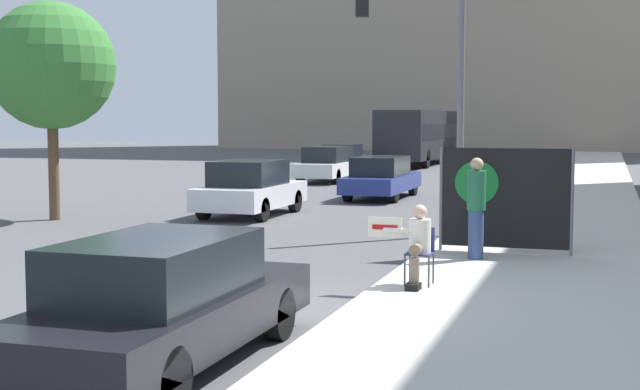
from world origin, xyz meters
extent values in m
plane|color=#4F4F51|center=(0.00, 0.00, 0.00)|extent=(160.00, 160.00, 0.00)
cube|color=beige|center=(3.60, 15.00, 0.07)|extent=(4.39, 90.00, 0.14)
cylinder|color=#474C56|center=(1.89, 1.73, 0.38)|extent=(0.03, 0.03, 0.47)
cylinder|color=#474C56|center=(2.26, 1.73, 0.38)|extent=(0.03, 0.03, 0.47)
cylinder|color=#474C56|center=(1.89, 2.10, 0.38)|extent=(0.03, 0.03, 0.47)
cylinder|color=#474C56|center=(2.26, 2.10, 0.38)|extent=(0.03, 0.03, 0.47)
cube|color=navy|center=(2.07, 1.91, 0.62)|extent=(0.40, 0.40, 0.02)
cube|color=navy|center=(2.07, 2.10, 0.82)|extent=(0.40, 0.02, 0.38)
cylinder|color=#756651|center=(2.07, 1.75, 0.72)|extent=(0.18, 0.42, 0.18)
cylinder|color=#756651|center=(2.07, 1.54, 0.38)|extent=(0.16, 0.16, 0.47)
cube|color=black|center=(2.07, 1.48, 0.19)|extent=(0.20, 0.28, 0.10)
cylinder|color=silver|center=(2.07, 1.94, 0.89)|extent=(0.34, 0.34, 0.52)
sphere|color=beige|center=(2.07, 1.94, 1.26)|extent=(0.22, 0.22, 0.22)
cylinder|color=silver|center=(1.75, 1.86, 0.97)|extent=(0.45, 0.09, 0.09)
cube|color=#EAE5C6|center=(1.54, 1.86, 1.02)|extent=(0.53, 0.02, 0.31)
cube|color=#AD1414|center=(1.54, 1.85, 1.02)|extent=(0.40, 0.01, 0.07)
cylinder|color=#334775|center=(2.55, 4.69, 0.59)|extent=(0.28, 0.28, 0.90)
cylinder|color=#236642|center=(2.55, 4.69, 1.39)|extent=(0.34, 0.34, 0.71)
sphere|color=tan|center=(2.55, 4.69, 1.87)|extent=(0.24, 0.24, 0.24)
cylinder|color=#334775|center=(2.55, 7.32, 0.54)|extent=(0.28, 0.28, 0.79)
cylinder|color=#B23333|center=(2.55, 7.32, 1.25)|extent=(0.34, 0.34, 0.63)
sphere|color=tan|center=(2.55, 7.32, 1.67)|extent=(0.21, 0.21, 0.21)
cylinder|color=slate|center=(1.74, 5.62, 1.13)|extent=(0.06, 0.06, 1.99)
cylinder|color=slate|center=(4.18, 5.62, 1.13)|extent=(0.06, 0.06, 1.99)
cube|color=black|center=(2.96, 5.62, 1.18)|extent=(2.45, 0.02, 1.89)
cylinder|color=#197A33|center=(2.42, 5.60, 1.47)|extent=(0.83, 0.01, 0.83)
cylinder|color=slate|center=(1.57, 8.99, 3.14)|extent=(0.16, 0.16, 6.01)
sphere|color=green|center=(-0.63, 8.49, 5.14)|extent=(0.18, 0.18, 0.18)
cube|color=black|center=(0.25, -2.87, 0.54)|extent=(1.75, 4.67, 0.53)
cube|color=black|center=(0.25, -3.05, 1.12)|extent=(1.50, 2.43, 0.63)
cylinder|color=black|center=(-0.51, -1.42, 0.32)|extent=(0.22, 0.64, 0.64)
cylinder|color=black|center=(1.01, -1.42, 0.32)|extent=(0.22, 0.64, 0.64)
cylinder|color=black|center=(-0.51, -4.32, 0.32)|extent=(0.22, 0.64, 0.64)
cylinder|color=black|center=(1.01, -4.32, 0.32)|extent=(0.22, 0.64, 0.64)
cube|color=silver|center=(-4.56, 11.31, 0.57)|extent=(1.88, 4.16, 0.59)
cube|color=black|center=(-4.56, 11.15, 1.20)|extent=(1.61, 2.16, 0.68)
cylinder|color=black|center=(-5.39, 12.60, 0.32)|extent=(0.22, 0.64, 0.64)
cylinder|color=black|center=(-3.73, 12.60, 0.32)|extent=(0.22, 0.64, 0.64)
cylinder|color=black|center=(-5.39, 10.02, 0.32)|extent=(0.22, 0.64, 0.64)
cylinder|color=black|center=(-3.73, 10.02, 0.32)|extent=(0.22, 0.64, 0.64)
cube|color=navy|center=(-2.41, 17.64, 0.53)|extent=(1.75, 4.73, 0.52)
cube|color=black|center=(-2.41, 17.45, 1.10)|extent=(1.50, 2.46, 0.62)
cylinder|color=black|center=(-3.18, 19.10, 0.32)|extent=(0.22, 0.64, 0.64)
cylinder|color=black|center=(-1.65, 19.10, 0.32)|extent=(0.22, 0.64, 0.64)
cylinder|color=black|center=(-3.18, 16.17, 0.32)|extent=(0.22, 0.64, 0.64)
cylinder|color=black|center=(-1.65, 16.17, 0.32)|extent=(0.22, 0.64, 0.64)
cube|color=white|center=(-6.46, 24.63, 0.56)|extent=(1.76, 4.73, 0.57)
cube|color=black|center=(-6.46, 24.44, 1.17)|extent=(1.51, 2.46, 0.66)
cylinder|color=black|center=(-7.23, 26.10, 0.32)|extent=(0.22, 0.64, 0.64)
cylinder|color=black|center=(-5.69, 26.10, 0.32)|extent=(0.22, 0.64, 0.64)
cylinder|color=black|center=(-7.23, 23.17, 0.32)|extent=(0.22, 0.64, 0.64)
cylinder|color=black|center=(-5.69, 23.17, 0.32)|extent=(0.22, 0.64, 0.64)
cube|color=#565B60|center=(-7.58, 30.65, 0.53)|extent=(1.73, 4.10, 0.53)
cube|color=black|center=(-7.58, 30.48, 1.11)|extent=(1.48, 2.13, 0.63)
cylinder|color=black|center=(-8.34, 31.92, 0.32)|extent=(0.22, 0.64, 0.64)
cylinder|color=black|center=(-6.83, 31.92, 0.32)|extent=(0.22, 0.64, 0.64)
cylinder|color=black|center=(-8.34, 29.38, 0.32)|extent=(0.22, 0.64, 0.64)
cylinder|color=black|center=(-6.83, 29.38, 0.32)|extent=(0.22, 0.64, 0.64)
cube|color=#232328|center=(-5.58, 39.25, 1.78)|extent=(2.56, 11.42, 2.67)
cube|color=black|center=(-5.58, 39.25, 1.93)|extent=(2.58, 10.85, 0.87)
cylinder|color=black|center=(-6.71, 42.80, 0.52)|extent=(0.30, 1.04, 1.04)
cylinder|color=black|center=(-4.45, 42.80, 0.52)|extent=(0.30, 1.04, 1.04)
cylinder|color=black|center=(-6.71, 35.71, 0.52)|extent=(0.30, 1.04, 1.04)
cylinder|color=black|center=(-4.45, 35.71, 0.52)|extent=(0.30, 1.04, 1.04)
cylinder|color=brown|center=(-9.14, 8.78, 1.45)|extent=(0.28, 0.28, 2.90)
sphere|color=#387A33|center=(-9.14, 8.78, 4.07)|extent=(3.35, 3.35, 3.35)
camera|label=1|loc=(4.77, -11.42, 2.70)|focal=50.00mm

